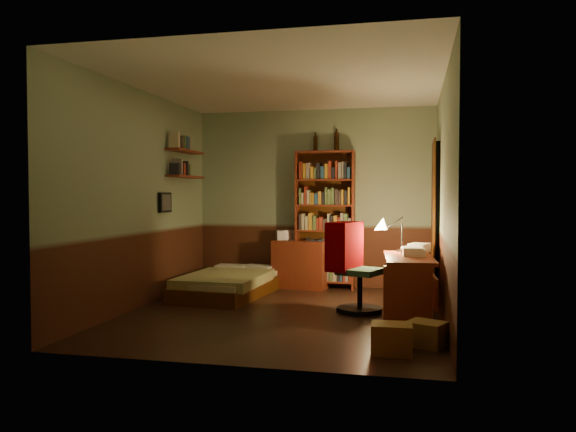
% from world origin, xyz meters
% --- Properties ---
extents(floor, '(3.50, 4.00, 0.02)m').
position_xyz_m(floor, '(0.00, 0.00, -0.01)').
color(floor, black).
rests_on(floor, ground).
extents(ceiling, '(3.50, 4.00, 0.02)m').
position_xyz_m(ceiling, '(0.00, 0.00, 2.61)').
color(ceiling, silver).
rests_on(ceiling, wall_back).
extents(wall_back, '(3.50, 0.02, 2.60)m').
position_xyz_m(wall_back, '(0.00, 2.01, 1.30)').
color(wall_back, gray).
rests_on(wall_back, ground).
extents(wall_left, '(0.02, 4.00, 2.60)m').
position_xyz_m(wall_left, '(-1.76, 0.00, 1.30)').
color(wall_left, gray).
rests_on(wall_left, ground).
extents(wall_right, '(0.02, 4.00, 2.60)m').
position_xyz_m(wall_right, '(1.76, 0.00, 1.30)').
color(wall_right, gray).
rests_on(wall_right, ground).
extents(wall_front, '(3.50, 0.02, 2.60)m').
position_xyz_m(wall_front, '(0.00, -2.01, 1.30)').
color(wall_front, gray).
rests_on(wall_front, ground).
extents(doorway, '(0.06, 0.90, 2.00)m').
position_xyz_m(doorway, '(1.72, 1.30, 1.00)').
color(doorway, black).
rests_on(doorway, ground).
extents(door_trim, '(0.02, 0.98, 2.08)m').
position_xyz_m(door_trim, '(1.69, 1.30, 1.00)').
color(door_trim, '#42200A').
rests_on(door_trim, ground).
extents(bed, '(1.10, 1.84, 0.52)m').
position_xyz_m(bed, '(-0.98, 0.97, 0.26)').
color(bed, olive).
rests_on(bed, ground).
extents(dresser, '(0.82, 0.49, 0.69)m').
position_xyz_m(dresser, '(-0.15, 1.76, 0.34)').
color(dresser, maroon).
rests_on(dresser, ground).
extents(mini_stereo, '(0.32, 0.29, 0.14)m').
position_xyz_m(mini_stereo, '(-0.41, 1.89, 0.76)').
color(mini_stereo, '#B2B2B7').
rests_on(mini_stereo, dresser).
extents(bookshelf, '(0.86, 0.29, 1.98)m').
position_xyz_m(bookshelf, '(0.19, 1.85, 0.99)').
color(bookshelf, maroon).
rests_on(bookshelf, ground).
extents(bottle_left, '(0.07, 0.07, 0.23)m').
position_xyz_m(bottle_left, '(0.03, 1.96, 2.09)').
color(bottle_left, black).
rests_on(bottle_left, bookshelf).
extents(bottle_right, '(0.09, 0.09, 0.27)m').
position_xyz_m(bottle_right, '(0.34, 1.96, 2.11)').
color(bottle_right, black).
rests_on(bottle_right, bookshelf).
extents(desk, '(0.61, 1.28, 0.66)m').
position_xyz_m(desk, '(1.39, 0.20, 0.33)').
color(desk, maroon).
rests_on(desk, ground).
extents(paper_stack, '(0.28, 0.32, 0.11)m').
position_xyz_m(paper_stack, '(1.51, 0.67, 0.72)').
color(paper_stack, silver).
rests_on(paper_stack, desk).
extents(desk_lamp, '(0.19, 0.19, 0.62)m').
position_xyz_m(desk_lamp, '(1.30, 0.74, 0.97)').
color(desk_lamp, black).
rests_on(desk_lamp, desk).
extents(office_chair, '(0.64, 0.60, 1.03)m').
position_xyz_m(office_chair, '(0.84, 0.27, 0.52)').
color(office_chair, '#2C4F37').
rests_on(office_chair, ground).
extents(red_jacket, '(0.34, 0.52, 0.57)m').
position_xyz_m(red_jacket, '(0.58, 0.04, 1.31)').
color(red_jacket, '#8B0004').
rests_on(red_jacket, office_chair).
extents(wall_shelf_lower, '(0.20, 0.90, 0.03)m').
position_xyz_m(wall_shelf_lower, '(-1.64, 1.10, 1.60)').
color(wall_shelf_lower, maroon).
rests_on(wall_shelf_lower, wall_left).
extents(wall_shelf_upper, '(0.20, 0.90, 0.03)m').
position_xyz_m(wall_shelf_upper, '(-1.64, 1.10, 1.95)').
color(wall_shelf_upper, maroon).
rests_on(wall_shelf_upper, wall_left).
extents(framed_picture, '(0.04, 0.32, 0.26)m').
position_xyz_m(framed_picture, '(-1.72, 0.60, 1.25)').
color(framed_picture, black).
rests_on(framed_picture, wall_left).
extents(cardboard_box_a, '(0.35, 0.28, 0.26)m').
position_xyz_m(cardboard_box_a, '(1.27, -1.38, 0.13)').
color(cardboard_box_a, olive).
rests_on(cardboard_box_a, ground).
extents(cardboard_box_b, '(0.39, 0.37, 0.22)m').
position_xyz_m(cardboard_box_b, '(1.56, -1.08, 0.11)').
color(cardboard_box_b, olive).
rests_on(cardboard_box_b, ground).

